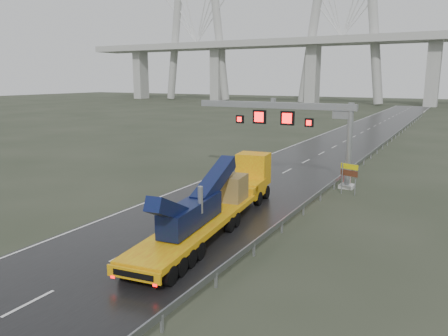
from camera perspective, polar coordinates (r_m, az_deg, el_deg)
The scene contains 7 objects.
ground at distance 25.66m, azimuth -9.68°, elevation -9.46°, with size 400.00×400.00×0.00m, color #282F21.
road at distance 61.22m, azimuth 14.20°, elevation 2.70°, with size 11.00×200.00×0.02m, color black.
guardrail at distance 50.17m, azimuth 18.04°, elevation 1.36°, with size 0.20×140.00×1.40m, color gray, non-canonical shape.
sign_gantry at distance 39.01m, azimuth 9.28°, elevation 6.28°, with size 14.90×1.20×7.42m.
heavy_haul_truck at distance 28.35m, azimuth -0.15°, elevation -3.78°, with size 4.72×18.01×4.19m.
exit_sign_pair at distance 36.12m, azimuth 16.02°, elevation -0.60°, with size 1.44×0.49×2.55m.
striped_barrier at distance 40.25m, azimuth 15.75°, elevation -1.15°, with size 0.65×0.35×1.10m, color red.
Camera 1 is at (15.08, -18.62, 9.18)m, focal length 35.00 mm.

